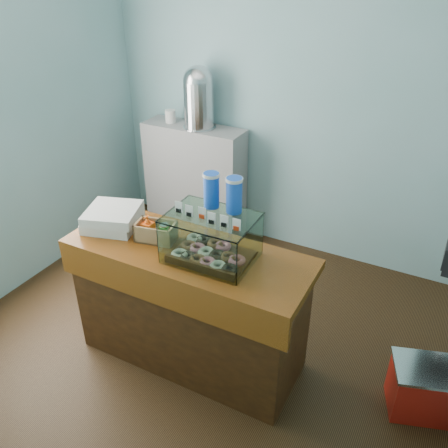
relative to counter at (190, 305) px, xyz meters
The scene contains 9 objects.
ground 0.52m from the counter, 90.00° to the left, with size 3.50×3.50×0.00m, color black.
room_shell 1.27m from the counter, 84.37° to the left, with size 3.54×3.04×2.82m.
counter is the anchor object (origin of this frame).
back_shelf 1.82m from the counter, 119.76° to the left, with size 1.00×0.32×1.10m, color gray.
display_case 0.63m from the counter, ahead, with size 0.53×0.40×0.51m.
condiment_crate 0.56m from the counter, behind, with size 0.28×0.20×0.17m.
pastry_boxes 0.79m from the counter, behind, with size 0.43×0.43×0.13m.
coffee_urn 2.01m from the counter, 117.80° to the left, with size 0.31×0.31×0.56m.
red_cooler 1.56m from the counter, 10.49° to the left, with size 0.48×0.42×0.35m.
Camera 1 is at (1.37, -2.34, 2.53)m, focal length 38.00 mm.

